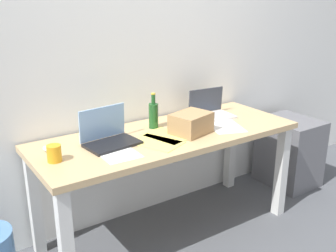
{
  "coord_description": "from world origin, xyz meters",
  "views": [
    {
      "loc": [
        -1.4,
        -2.07,
        1.65
      ],
      "look_at": [
        0.0,
        0.0,
        0.8
      ],
      "focal_mm": 42.77,
      "sensor_mm": 36.0,
      "label": 1
    }
  ],
  "objects_px": {
    "coffee_mug": "(54,153)",
    "laptop_right": "(211,111)",
    "computer_mouse": "(50,149)",
    "cardboard_box": "(191,123)",
    "filing_cabinet": "(289,151)",
    "laptop_left": "(109,136)",
    "desk": "(168,147)",
    "beer_bottle": "(153,115)"
  },
  "relations": [
    {
      "from": "coffee_mug",
      "to": "filing_cabinet",
      "type": "relative_size",
      "value": 0.16
    },
    {
      "from": "cardboard_box",
      "to": "laptop_left",
      "type": "bearing_deg",
      "value": 166.6
    },
    {
      "from": "filing_cabinet",
      "to": "desk",
      "type": "bearing_deg",
      "value": -178.23
    },
    {
      "from": "coffee_mug",
      "to": "laptop_right",
      "type": "bearing_deg",
      "value": 7.09
    },
    {
      "from": "laptop_left",
      "to": "laptop_right",
      "type": "bearing_deg",
      "value": 5.27
    },
    {
      "from": "laptop_left",
      "to": "coffee_mug",
      "type": "distance_m",
      "value": 0.38
    },
    {
      "from": "cardboard_box",
      "to": "beer_bottle",
      "type": "bearing_deg",
      "value": 122.82
    },
    {
      "from": "desk",
      "to": "computer_mouse",
      "type": "bearing_deg",
      "value": 170.51
    },
    {
      "from": "laptop_left",
      "to": "filing_cabinet",
      "type": "distance_m",
      "value": 1.81
    },
    {
      "from": "laptop_right",
      "to": "computer_mouse",
      "type": "bearing_deg",
      "value": 179.95
    },
    {
      "from": "desk",
      "to": "laptop_left",
      "type": "xyz_separation_m",
      "value": [
        -0.41,
        0.04,
        0.15
      ]
    },
    {
      "from": "beer_bottle",
      "to": "cardboard_box",
      "type": "bearing_deg",
      "value": -57.18
    },
    {
      "from": "laptop_left",
      "to": "cardboard_box",
      "type": "bearing_deg",
      "value": -13.4
    },
    {
      "from": "cardboard_box",
      "to": "desk",
      "type": "bearing_deg",
      "value": 146.67
    },
    {
      "from": "beer_bottle",
      "to": "filing_cabinet",
      "type": "relative_size",
      "value": 0.42
    },
    {
      "from": "laptop_right",
      "to": "filing_cabinet",
      "type": "distance_m",
      "value": 0.99
    },
    {
      "from": "laptop_left",
      "to": "filing_cabinet",
      "type": "xyz_separation_m",
      "value": [
        1.73,
        -0.0,
        -0.5
      ]
    },
    {
      "from": "desk",
      "to": "computer_mouse",
      "type": "relative_size",
      "value": 18.02
    },
    {
      "from": "cardboard_box",
      "to": "filing_cabinet",
      "type": "relative_size",
      "value": 0.43
    },
    {
      "from": "beer_bottle",
      "to": "cardboard_box",
      "type": "xyz_separation_m",
      "value": [
        0.15,
        -0.23,
        -0.03
      ]
    },
    {
      "from": "laptop_left",
      "to": "cardboard_box",
      "type": "height_order",
      "value": "laptop_left"
    },
    {
      "from": "laptop_left",
      "to": "computer_mouse",
      "type": "xyz_separation_m",
      "value": [
        -0.35,
        0.08,
        -0.03
      ]
    },
    {
      "from": "filing_cabinet",
      "to": "coffee_mug",
      "type": "bearing_deg",
      "value": -178.07
    },
    {
      "from": "desk",
      "to": "coffee_mug",
      "type": "relative_size",
      "value": 18.97
    },
    {
      "from": "computer_mouse",
      "to": "cardboard_box",
      "type": "bearing_deg",
      "value": -32.95
    },
    {
      "from": "coffee_mug",
      "to": "filing_cabinet",
      "type": "xyz_separation_m",
      "value": [
        2.1,
        0.07,
        -0.5
      ]
    },
    {
      "from": "beer_bottle",
      "to": "cardboard_box",
      "type": "height_order",
      "value": "beer_bottle"
    },
    {
      "from": "laptop_left",
      "to": "beer_bottle",
      "type": "xyz_separation_m",
      "value": [
        0.39,
        0.1,
        0.05
      ]
    },
    {
      "from": "desk",
      "to": "computer_mouse",
      "type": "xyz_separation_m",
      "value": [
        -0.76,
        0.13,
        0.12
      ]
    },
    {
      "from": "computer_mouse",
      "to": "coffee_mug",
      "type": "xyz_separation_m",
      "value": [
        -0.02,
        -0.16,
        0.03
      ]
    },
    {
      "from": "desk",
      "to": "cardboard_box",
      "type": "bearing_deg",
      "value": -33.33
    },
    {
      "from": "desk",
      "to": "cardboard_box",
      "type": "relative_size",
      "value": 7.12
    },
    {
      "from": "laptop_left",
      "to": "laptop_right",
      "type": "distance_m",
      "value": 0.88
    },
    {
      "from": "cardboard_box",
      "to": "coffee_mug",
      "type": "bearing_deg",
      "value": 176.62
    },
    {
      "from": "desk",
      "to": "laptop_left",
      "type": "bearing_deg",
      "value": 173.84
    },
    {
      "from": "desk",
      "to": "laptop_left",
      "type": "relative_size",
      "value": 5.27
    },
    {
      "from": "cardboard_box",
      "to": "coffee_mug",
      "type": "height_order",
      "value": "cardboard_box"
    },
    {
      "from": "computer_mouse",
      "to": "filing_cabinet",
      "type": "relative_size",
      "value": 0.17
    },
    {
      "from": "cardboard_box",
      "to": "coffee_mug",
      "type": "distance_m",
      "value": 0.91
    },
    {
      "from": "laptop_left",
      "to": "cardboard_box",
      "type": "xyz_separation_m",
      "value": [
        0.54,
        -0.13,
        0.02
      ]
    },
    {
      "from": "laptop_right",
      "to": "filing_cabinet",
      "type": "relative_size",
      "value": 0.53
    },
    {
      "from": "laptop_right",
      "to": "coffee_mug",
      "type": "distance_m",
      "value": 1.26
    }
  ]
}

